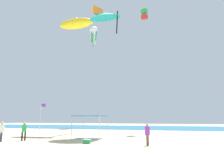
% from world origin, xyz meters
% --- Properties ---
extents(ground, '(110.00, 110.00, 0.10)m').
position_xyz_m(ground, '(0.00, 0.00, -0.05)').
color(ground, '#D1BA8C').
extents(ocean_strip, '(110.00, 19.19, 0.03)m').
position_xyz_m(ocean_strip, '(0.00, 27.54, 0.01)').
color(ocean_strip, '#1E6B93').
rests_on(ocean_strip, ground).
extents(canopy_tent, '(2.86, 3.00, 2.23)m').
position_xyz_m(canopy_tent, '(-3.59, 2.86, 2.12)').
color(canopy_tent, '#B2B2B7').
rests_on(canopy_tent, ground).
extents(person_near_tent, '(0.38, 0.42, 1.60)m').
position_xyz_m(person_near_tent, '(2.37, -0.87, 0.94)').
color(person_near_tent, brown).
rests_on(person_near_tent, ground).
extents(person_leftmost, '(0.40, 0.40, 1.68)m').
position_xyz_m(person_leftmost, '(-10.08, -1.72, 0.99)').
color(person_leftmost, '#33384C').
rests_on(person_leftmost, ground).
extents(person_central, '(0.44, 0.39, 1.66)m').
position_xyz_m(person_central, '(-8.77, -0.48, 0.97)').
color(person_central, black).
rests_on(person_central, ground).
extents(banner_flag, '(0.61, 0.06, 3.62)m').
position_xyz_m(banner_flag, '(-10.02, 3.87, 2.18)').
color(banner_flag, silver).
rests_on(banner_flag, ground).
extents(cooler_box, '(0.57, 0.37, 0.35)m').
position_xyz_m(cooler_box, '(-2.40, -1.07, 0.18)').
color(cooler_box, '#1E8C4C').
rests_on(cooler_box, ground).
extents(kite_octopus_white, '(2.41, 2.41, 4.95)m').
position_xyz_m(kite_octopus_white, '(-12.50, 27.46, 23.36)').
color(kite_octopus_white, white).
extents(kite_box_green, '(1.21, 1.23, 1.86)m').
position_xyz_m(kite_box_green, '(1.14, 15.33, 19.51)').
color(kite_box_green, green).
extents(kite_inflatable_yellow, '(5.65, 2.21, 2.31)m').
position_xyz_m(kite_inflatable_yellow, '(-8.90, 9.81, 16.37)').
color(kite_inflatable_yellow, yellow).
extents(kite_parafoil_orange, '(0.76, 4.74, 2.89)m').
position_xyz_m(kite_parafoil_orange, '(-6.95, 14.41, 20.61)').
color(kite_parafoil_orange, orange).
extents(kite_delta_teal, '(4.85, 4.88, 3.96)m').
position_xyz_m(kite_delta_teal, '(-3.43, 6.95, 15.49)').
color(kite_delta_teal, teal).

